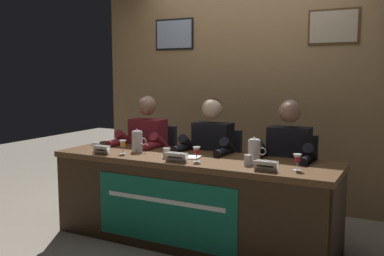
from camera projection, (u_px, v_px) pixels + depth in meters
The scene contains 21 objects.
ground_plane at pixel (192, 240), 3.85m from camera, with size 12.00×12.00×0.00m, color gray.
wall_back_panelled at pixel (248, 88), 4.90m from camera, with size 3.70×0.14×2.60m.
conference_table at pixel (186, 188), 3.70m from camera, with size 2.50×0.73×0.76m.
chair_left at pixel (154, 170), 4.61m from camera, with size 0.44×0.45×0.92m.
panelist_left at pixel (144, 147), 4.40m from camera, with size 0.51×0.48×1.25m.
nameplate_left at pixel (102, 150), 3.87m from camera, with size 0.16×0.06×0.08m.
juice_glass_left at pixel (123, 144), 3.88m from camera, with size 0.06×0.06×0.12m.
water_cup_left at pixel (97, 147), 4.00m from camera, with size 0.06×0.06×0.08m.
chair_center at pixel (218, 178), 4.27m from camera, with size 0.44×0.45×0.92m.
panelist_center at pixel (209, 153), 4.06m from camera, with size 0.51×0.48×1.25m.
nameplate_center at pixel (176, 157), 3.52m from camera, with size 0.19×0.06×0.08m.
juice_glass_center at pixel (197, 151), 3.53m from camera, with size 0.06×0.06×0.12m.
water_cup_center at pixel (166, 154), 3.69m from camera, with size 0.06×0.06×0.08m.
chair_right at pixel (291, 187), 3.94m from camera, with size 0.44×0.45×0.92m.
panelist_right at pixel (286, 161), 3.73m from camera, with size 0.51×0.48×1.25m.
nameplate_right at pixel (266, 166), 3.19m from camera, with size 0.18×0.06×0.08m.
juice_glass_right at pixel (297, 159), 3.21m from camera, with size 0.06×0.06×0.12m.
water_cup_right at pixel (248, 161), 3.39m from camera, with size 0.06×0.06×0.08m.
water_pitcher_left_side at pixel (137, 141), 3.99m from camera, with size 0.15×0.10×0.21m.
water_pitcher_right_side at pixel (254, 151), 3.49m from camera, with size 0.15×0.10×0.21m.
document_stack_center at pixel (188, 157), 3.70m from camera, with size 0.23×0.19×0.01m.
Camera 1 is at (1.71, -3.28, 1.47)m, focal length 40.62 mm.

